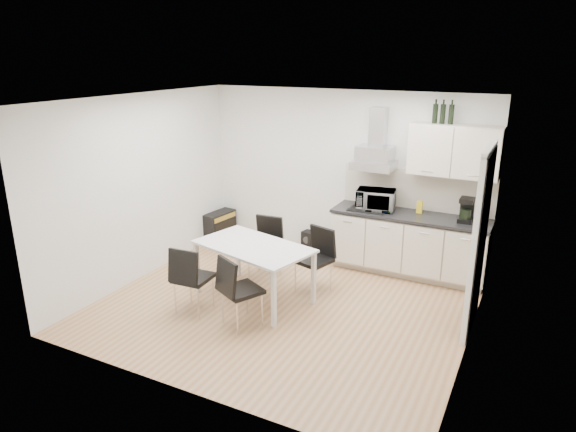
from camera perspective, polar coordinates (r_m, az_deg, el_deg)
name	(u,v)px	position (r m, az deg, el deg)	size (l,w,h in m)	color
ground	(284,305)	(6.73, -0.42, -9.85)	(4.50, 4.50, 0.00)	tan
wall_back	(343,175)	(8.00, 6.15, 4.52)	(4.50, 0.10, 2.60)	white
wall_front	(180,268)	(4.66, -11.86, -5.63)	(4.50, 0.10, 2.60)	white
wall_left	(142,188)	(7.50, -15.94, 3.03)	(0.10, 4.00, 2.60)	white
wall_right	(478,238)	(5.62, 20.40, -2.27)	(0.10, 4.00, 2.60)	white
ceiling	(284,100)	(5.99, -0.48, 12.79)	(4.50, 4.50, 0.00)	white
doorway	(479,243)	(6.23, 20.44, -2.82)	(0.08, 1.04, 2.10)	white
kitchenette	(413,220)	(7.56, 13.74, -0.40)	(2.22, 0.64, 2.52)	beige
dining_table	(254,251)	(6.64, -3.85, -3.86)	(1.66, 1.19, 0.75)	white
chair_far_left	(264,249)	(7.34, -2.64, -3.65)	(0.44, 0.50, 0.88)	black
chair_far_right	(313,261)	(6.92, 2.83, -5.03)	(0.44, 0.50, 0.88)	black
chair_near_left	(193,278)	(6.52, -10.47, -6.83)	(0.44, 0.50, 0.88)	black
chair_near_right	(242,291)	(6.11, -5.16, -8.30)	(0.44, 0.50, 0.88)	black
guitar_amp	(220,226)	(8.94, -7.59, -1.11)	(0.33, 0.63, 0.50)	black
floor_speaker	(309,241)	(8.44, 2.31, -2.77)	(0.20, 0.17, 0.33)	black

